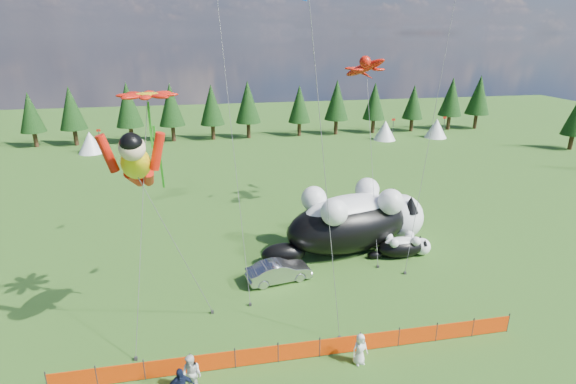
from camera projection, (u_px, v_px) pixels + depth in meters
name	position (u px, v px, depth m)	size (l,w,h in m)	color
ground	(287.00, 322.00, 24.02)	(160.00, 160.00, 0.00)	#0D3309
safety_fence	(299.00, 350.00, 21.08)	(22.06, 0.06, 1.10)	#262626
tree_line	(228.00, 111.00, 64.33)	(90.00, 4.00, 8.00)	black
festival_tents	(311.00, 133.00, 62.54)	(50.00, 3.20, 2.80)	white
cat_large	(356.00, 220.00, 31.58)	(12.58, 6.70, 4.61)	black
cat_small	(404.00, 246.00, 30.84)	(4.47, 1.60, 1.62)	black
car	(279.00, 271.00, 27.76)	(1.41, 4.04, 1.33)	#AFAEB3
spectator_b	(192.00, 375.00, 18.96)	(0.92, 0.54, 1.89)	silver
spectator_e	(360.00, 349.00, 20.74)	(0.77, 0.50, 1.58)	silver
superhero_kite	(136.00, 164.00, 19.40)	(5.04, 4.60, 11.40)	yellow
gecko_kite	(365.00, 68.00, 34.77)	(5.21, 12.84, 15.41)	red
flower_kite	(147.00, 99.00, 19.64)	(3.10, 3.94, 12.22)	red
diamond_kite_a	(218.00, 2.00, 24.25)	(1.34, 5.50, 18.16)	#0C4BB4
diamond_kite_c	(310.00, 8.00, 18.42)	(1.95, 2.02, 17.01)	#0C4BB4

